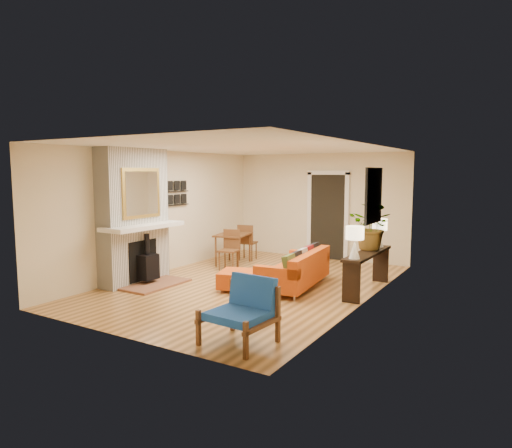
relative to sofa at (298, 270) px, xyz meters
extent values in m
plane|color=tan|center=(-0.87, -0.27, -0.33)|extent=(6.50, 6.50, 0.00)
plane|color=white|center=(-0.87, -0.27, 2.27)|extent=(6.50, 6.50, 0.00)
plane|color=beige|center=(-0.87, 2.98, 0.97)|extent=(4.50, 0.00, 4.50)
plane|color=beige|center=(-0.87, -3.52, 0.97)|extent=(4.50, 0.00, 4.50)
plane|color=beige|center=(-3.12, -0.27, 0.97)|extent=(0.00, 6.50, 6.50)
plane|color=beige|center=(1.38, -0.27, 0.97)|extent=(0.00, 6.50, 6.50)
cube|color=black|center=(-0.62, 2.95, 0.72)|extent=(0.88, 0.06, 2.10)
cube|color=white|center=(-1.11, 2.94, 0.72)|extent=(0.10, 0.08, 2.18)
cube|color=white|center=(-0.13, 2.94, 0.72)|extent=(0.10, 0.08, 2.18)
cube|color=white|center=(-0.62, 2.94, 1.80)|extent=(1.08, 0.08, 0.10)
cube|color=black|center=(1.35, 0.13, 1.42)|extent=(0.04, 0.85, 0.95)
cube|color=slate|center=(1.32, 0.13, 1.42)|extent=(0.01, 0.70, 0.80)
cube|color=black|center=(-3.08, 0.08, 1.09)|extent=(0.06, 0.95, 0.02)
cube|color=black|center=(-3.08, 0.08, 1.39)|extent=(0.06, 0.95, 0.02)
cube|color=white|center=(-2.91, -1.27, 1.53)|extent=(0.42, 1.50, 1.48)
cube|color=white|center=(-2.91, -1.27, 0.23)|extent=(0.42, 1.50, 1.12)
cube|color=white|center=(-2.66, -1.27, 0.79)|extent=(0.60, 1.68, 0.08)
cube|color=black|center=(-2.70, -1.27, 0.12)|extent=(0.03, 0.72, 0.78)
cube|color=brown|center=(-2.40, -1.27, -0.31)|extent=(0.75, 1.30, 0.04)
cube|color=black|center=(-2.58, -1.27, 0.01)|extent=(0.30, 0.36, 0.48)
cylinder|color=black|center=(-2.58, -1.27, 0.45)|extent=(0.10, 0.10, 0.40)
cube|color=gold|center=(-2.69, -1.27, 1.42)|extent=(0.04, 0.95, 0.95)
cube|color=silver|center=(-2.67, -1.27, 1.42)|extent=(0.01, 0.82, 0.82)
cylinder|color=silver|center=(-0.30, -0.88, -0.28)|extent=(0.04, 0.04, 0.09)
cylinder|color=silver|center=(0.33, -0.81, -0.28)|extent=(0.04, 0.04, 0.09)
cylinder|color=silver|center=(-0.48, 0.80, -0.28)|extent=(0.04, 0.04, 0.09)
cylinder|color=silver|center=(0.15, 0.86, -0.28)|extent=(0.04, 0.04, 0.09)
cube|color=red|center=(-0.07, -0.01, -0.10)|extent=(1.01, 1.98, 0.27)
cube|color=red|center=(0.24, 0.03, 0.19)|extent=(0.38, 1.91, 0.32)
cube|color=red|center=(0.02, -0.87, 0.12)|extent=(0.83, 0.25, 0.18)
cube|color=red|center=(-0.16, 0.86, 0.12)|extent=(0.83, 0.25, 0.18)
cube|color=#4C5C27|center=(0.19, -0.71, 0.23)|extent=(0.22, 0.38, 0.38)
cube|color=black|center=(0.15, -0.35, 0.23)|extent=(0.22, 0.38, 0.38)
cube|color=#AFAEA9|center=(0.12, 0.01, 0.23)|extent=(0.22, 0.38, 0.38)
cube|color=maroon|center=(0.08, 0.33, 0.23)|extent=(0.22, 0.38, 0.38)
cube|color=black|center=(0.04, 0.69, 0.23)|extent=(0.22, 0.38, 0.38)
cylinder|color=silver|center=(-1.03, -1.05, -0.30)|extent=(0.04, 0.04, 0.05)
cylinder|color=silver|center=(-0.50, -0.88, -0.30)|extent=(0.04, 0.04, 0.05)
cylinder|color=silver|center=(-1.20, -0.53, -0.30)|extent=(0.04, 0.04, 0.05)
cylinder|color=silver|center=(-0.67, -0.36, -0.30)|extent=(0.04, 0.04, 0.05)
cube|color=red|center=(-0.85, -0.71, -0.13)|extent=(0.86, 0.86, 0.29)
cube|color=brown|center=(0.23, -2.89, -0.02)|extent=(0.11, 0.77, 0.05)
cube|color=brown|center=(0.20, -3.23, -0.10)|extent=(0.06, 0.06, 0.45)
cube|color=brown|center=(0.25, -2.55, 0.03)|extent=(0.06, 0.06, 0.72)
cube|color=brown|center=(0.96, -2.95, -0.02)|extent=(0.11, 0.77, 0.05)
cube|color=brown|center=(0.93, -3.29, -0.10)|extent=(0.06, 0.06, 0.45)
cube|color=brown|center=(0.99, -2.61, 0.03)|extent=(0.06, 0.06, 0.72)
cube|color=blue|center=(0.59, -2.92, 0.04)|extent=(0.73, 0.69, 0.10)
cube|color=blue|center=(0.62, -2.61, 0.29)|extent=(0.69, 0.23, 0.42)
cube|color=brown|center=(-2.25, 1.19, 0.37)|extent=(0.84, 1.06, 0.04)
cylinder|color=brown|center=(-2.43, 0.74, 0.01)|extent=(0.05, 0.05, 0.68)
cylinder|color=brown|center=(-1.91, 0.85, 0.01)|extent=(0.05, 0.05, 0.68)
cylinder|color=brown|center=(-2.60, 1.53, 0.01)|extent=(0.05, 0.05, 0.68)
cylinder|color=brown|center=(-2.08, 1.64, 0.01)|extent=(0.05, 0.05, 0.68)
cube|color=brown|center=(-1.99, 0.62, 0.09)|extent=(0.47, 0.47, 0.04)
cube|color=brown|center=(-2.03, 0.80, 0.33)|extent=(0.39, 0.12, 0.43)
cylinder|color=brown|center=(-2.11, 0.43, -0.12)|extent=(0.04, 0.04, 0.41)
cylinder|color=brown|center=(-1.80, 0.49, -0.12)|extent=(0.04, 0.04, 0.41)
cylinder|color=brown|center=(-2.18, 0.74, -0.12)|extent=(0.04, 0.04, 0.41)
cylinder|color=brown|center=(-1.87, 0.81, -0.12)|extent=(0.04, 0.04, 0.41)
cube|color=brown|center=(-2.24, 1.82, 0.09)|extent=(0.47, 0.47, 0.04)
cube|color=brown|center=(-2.20, 1.63, 0.33)|extent=(0.39, 0.12, 0.43)
cylinder|color=brown|center=(-2.37, 1.63, -0.12)|extent=(0.04, 0.04, 0.41)
cylinder|color=brown|center=(-2.05, 1.69, -0.12)|extent=(0.04, 0.04, 0.41)
cylinder|color=brown|center=(-2.43, 1.94, -0.12)|extent=(0.04, 0.04, 0.41)
cylinder|color=brown|center=(-2.12, 2.01, -0.12)|extent=(0.04, 0.04, 0.41)
cube|color=black|center=(1.20, 0.38, 0.37)|extent=(0.34, 1.85, 0.05)
cube|color=black|center=(1.20, -0.47, 0.01)|extent=(0.30, 0.04, 0.68)
cube|color=black|center=(1.20, 1.23, 0.01)|extent=(0.30, 0.04, 0.68)
cone|color=white|center=(1.20, -0.35, 0.55)|extent=(0.18, 0.18, 0.30)
cylinder|color=white|center=(1.20, -0.35, 0.73)|extent=(0.03, 0.03, 0.06)
cylinder|color=#FFEABF|center=(1.20, -0.35, 0.83)|extent=(0.30, 0.30, 0.22)
cone|color=white|center=(1.20, 1.05, 0.55)|extent=(0.18, 0.18, 0.30)
cylinder|color=white|center=(1.20, 1.05, 0.73)|extent=(0.03, 0.03, 0.06)
cylinder|color=#FFEABF|center=(1.20, 1.05, 0.83)|extent=(0.30, 0.30, 0.22)
imported|color=#1E5919|center=(1.19, 0.63, 0.83)|extent=(0.86, 0.77, 0.86)
camera|label=1|loc=(3.64, -7.55, 1.83)|focal=32.00mm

